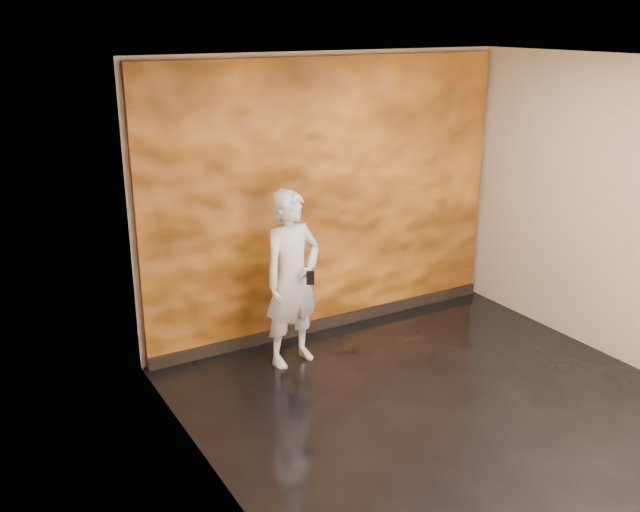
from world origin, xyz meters
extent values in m
cube|color=black|center=(0.00, 0.00, -0.01)|extent=(4.00, 4.00, 0.01)
cube|color=tan|center=(0.00, 2.00, 1.40)|extent=(4.00, 0.02, 2.80)
cube|color=tan|center=(-2.00, 0.00, 1.40)|extent=(0.02, 4.00, 2.80)
cube|color=tan|center=(2.00, 0.00, 1.40)|extent=(0.02, 4.00, 2.80)
cube|color=white|center=(0.00, 0.00, 2.80)|extent=(4.00, 4.00, 0.01)
cube|color=orange|center=(0.00, 1.96, 1.38)|extent=(3.90, 0.06, 2.75)
cube|color=black|center=(0.00, 1.92, 0.06)|extent=(3.90, 0.04, 0.12)
imported|color=#A4A9B4|center=(-0.70, 1.44, 0.83)|extent=(0.66, 0.50, 1.66)
cube|color=black|center=(-0.64, 1.21, 0.90)|extent=(0.07, 0.04, 0.13)
camera|label=1|loc=(-3.52, -3.98, 3.09)|focal=40.00mm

